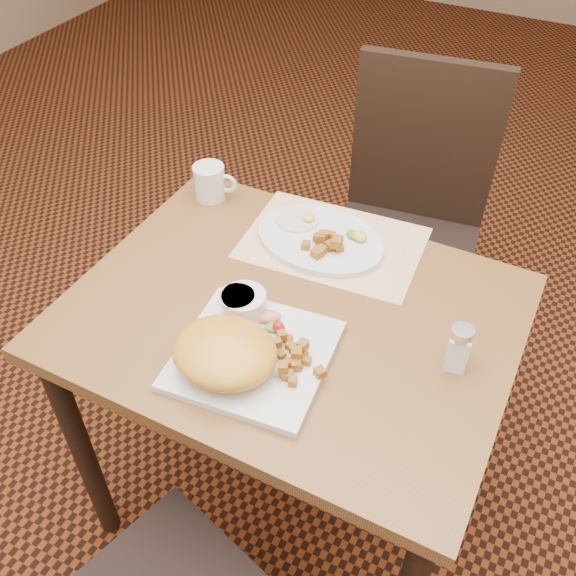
{
  "coord_description": "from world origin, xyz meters",
  "views": [
    {
      "loc": [
        0.42,
        -0.83,
        1.68
      ],
      "look_at": [
        -0.0,
        -0.01,
        0.82
      ],
      "focal_mm": 40.0,
      "sensor_mm": 36.0,
      "label": 1
    }
  ],
  "objects_px": {
    "plate_square": "(254,355)",
    "coffee_mug": "(211,182)",
    "chair_far": "(409,214)",
    "salt_shaker": "(458,348)",
    "plate_oval": "(320,240)",
    "table": "(290,346)"
  },
  "relations": [
    {
      "from": "coffee_mug",
      "to": "salt_shaker",
      "type": "bearing_deg",
      "value": -20.36
    },
    {
      "from": "plate_square",
      "to": "plate_oval",
      "type": "distance_m",
      "value": 0.37
    },
    {
      "from": "chair_far",
      "to": "salt_shaker",
      "type": "height_order",
      "value": "chair_far"
    },
    {
      "from": "chair_far",
      "to": "plate_square",
      "type": "xyz_separation_m",
      "value": [
        -0.04,
        -0.85,
        0.22
      ]
    },
    {
      "from": "chair_far",
      "to": "plate_square",
      "type": "relative_size",
      "value": 3.46
    },
    {
      "from": "salt_shaker",
      "to": "coffee_mug",
      "type": "xyz_separation_m",
      "value": [
        -0.7,
        0.26,
        -0.01
      ]
    },
    {
      "from": "plate_square",
      "to": "plate_oval",
      "type": "bearing_deg",
      "value": 95.3
    },
    {
      "from": "chair_far",
      "to": "coffee_mug",
      "type": "height_order",
      "value": "chair_far"
    },
    {
      "from": "plate_square",
      "to": "coffee_mug",
      "type": "xyz_separation_m",
      "value": [
        -0.35,
        0.41,
        0.04
      ]
    },
    {
      "from": "chair_far",
      "to": "salt_shaker",
      "type": "bearing_deg",
      "value": 106.07
    },
    {
      "from": "salt_shaker",
      "to": "chair_far",
      "type": "bearing_deg",
      "value": 113.58
    },
    {
      "from": "table",
      "to": "plate_square",
      "type": "height_order",
      "value": "plate_square"
    },
    {
      "from": "plate_square",
      "to": "salt_shaker",
      "type": "relative_size",
      "value": 2.8
    },
    {
      "from": "chair_far",
      "to": "coffee_mug",
      "type": "bearing_deg",
      "value": 40.59
    },
    {
      "from": "table",
      "to": "salt_shaker",
      "type": "xyz_separation_m",
      "value": [
        0.34,
        0.01,
        0.16
      ]
    },
    {
      "from": "table",
      "to": "salt_shaker",
      "type": "relative_size",
      "value": 9.0
    },
    {
      "from": "salt_shaker",
      "to": "coffee_mug",
      "type": "relative_size",
      "value": 0.92
    },
    {
      "from": "chair_far",
      "to": "plate_square",
      "type": "height_order",
      "value": "chair_far"
    },
    {
      "from": "plate_square",
      "to": "coffee_mug",
      "type": "distance_m",
      "value": 0.55
    },
    {
      "from": "plate_square",
      "to": "table",
      "type": "bearing_deg",
      "value": 88.38
    },
    {
      "from": "plate_square",
      "to": "coffee_mug",
      "type": "relative_size",
      "value": 2.58
    },
    {
      "from": "coffee_mug",
      "to": "table",
      "type": "bearing_deg",
      "value": -36.82
    }
  ]
}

